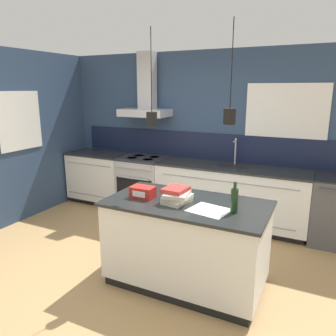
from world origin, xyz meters
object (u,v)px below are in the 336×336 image
oven_range (144,184)px  red_supply_box (143,192)px  dishwasher (335,211)px  bottle_on_island (234,200)px  book_stack (177,195)px

oven_range → red_supply_box: bearing=-59.8°
dishwasher → bottle_on_island: 2.09m
red_supply_box → oven_range: bearing=120.2°
oven_range → book_stack: (1.43, -1.77, 0.53)m
dishwasher → oven_range: bearing=-179.9°
oven_range → book_stack: book_stack is taller
oven_range → bottle_on_island: size_ratio=3.11×
dishwasher → book_stack: size_ratio=2.79×
bottle_on_island → book_stack: size_ratio=0.90×
dishwasher → book_stack: (-1.50, -1.77, 0.53)m
red_supply_box → book_stack: bearing=2.5°
bottle_on_island → red_supply_box: 0.98m
red_supply_box → bottle_on_island: bearing=-0.2°
bottle_on_island → dishwasher: bearing=63.2°
bottle_on_island → oven_range: bearing=138.4°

